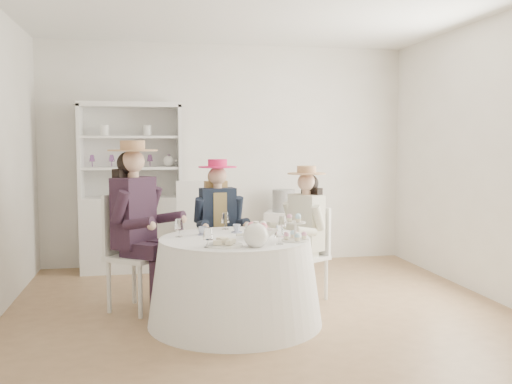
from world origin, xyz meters
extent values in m
plane|color=olive|center=(0.00, 0.00, 0.00)|extent=(4.50, 4.50, 0.00)
plane|color=white|center=(0.00, 0.00, 2.70)|extent=(4.50, 4.50, 0.00)
plane|color=silver|center=(0.00, 2.00, 1.35)|extent=(4.50, 0.00, 4.50)
plane|color=silver|center=(0.00, -2.00, 1.35)|extent=(4.50, 0.00, 4.50)
plane|color=silver|center=(2.25, 0.00, 1.35)|extent=(0.00, 4.50, 4.50)
cone|color=white|center=(-0.28, -0.41, 0.35)|extent=(1.45, 1.45, 0.70)
cylinder|color=white|center=(-0.28, -0.41, 0.71)|extent=(1.25, 1.25, 0.02)
cube|color=silver|center=(-1.17, 1.75, 0.44)|extent=(1.24, 0.81, 0.87)
cube|color=silver|center=(-1.17, 1.94, 1.40)|extent=(1.10, 0.43, 1.06)
cube|color=silver|center=(-1.17, 1.75, 1.93)|extent=(1.24, 0.81, 0.06)
cube|color=silver|center=(-1.73, 1.75, 1.40)|extent=(0.19, 0.42, 1.06)
cube|color=silver|center=(-0.61, 1.75, 1.40)|extent=(0.19, 0.42, 1.06)
cube|color=silver|center=(-1.17, 1.75, 1.21)|extent=(1.15, 0.73, 0.03)
cube|color=silver|center=(-1.17, 1.75, 1.57)|extent=(1.15, 0.73, 0.03)
sphere|color=white|center=(-0.73, 1.75, 1.29)|extent=(0.14, 0.14, 0.14)
cube|color=silver|center=(0.65, 1.71, 0.33)|extent=(0.55, 0.55, 0.66)
cylinder|color=black|center=(0.65, 1.71, 0.79)|extent=(0.35, 0.35, 0.27)
cube|color=silver|center=(-1.09, 0.09, 0.49)|extent=(0.61, 0.61, 0.04)
cylinder|color=silver|center=(-1.06, -0.15, 0.24)|extent=(0.04, 0.04, 0.47)
cylinder|color=silver|center=(-0.85, 0.12, 0.24)|extent=(0.04, 0.04, 0.47)
cylinder|color=silver|center=(-1.33, 0.06, 0.24)|extent=(0.04, 0.04, 0.47)
cylinder|color=silver|center=(-1.12, 0.33, 0.24)|extent=(0.04, 0.04, 0.47)
cube|color=silver|center=(-1.24, 0.21, 0.78)|extent=(0.28, 0.34, 0.54)
cube|color=black|center=(-1.10, 0.10, 0.89)|extent=(0.41, 0.44, 0.63)
cube|color=black|center=(-1.04, -0.06, 0.57)|extent=(0.38, 0.34, 0.13)
cylinder|color=black|center=(-0.93, -0.16, 0.25)|extent=(0.11, 0.11, 0.50)
cylinder|color=black|center=(-1.21, -0.10, 0.96)|extent=(0.21, 0.19, 0.30)
cube|color=black|center=(-0.93, 0.09, 0.57)|extent=(0.38, 0.34, 0.13)
cylinder|color=black|center=(-0.81, 0.00, 0.25)|extent=(0.11, 0.11, 0.50)
cylinder|color=black|center=(-0.93, 0.25, 0.96)|extent=(0.21, 0.19, 0.30)
cylinder|color=#D8A889|center=(-1.10, 0.10, 1.22)|extent=(0.10, 0.10, 0.09)
sphere|color=#D8A889|center=(-1.10, 0.10, 1.34)|extent=(0.21, 0.21, 0.21)
sphere|color=black|center=(-1.14, 0.13, 1.32)|extent=(0.21, 0.21, 0.21)
cube|color=black|center=(-1.17, 0.16, 1.07)|extent=(0.23, 0.26, 0.41)
cylinder|color=tan|center=(-1.10, 0.10, 1.44)|extent=(0.43, 0.43, 0.01)
cylinder|color=tan|center=(-1.10, 0.10, 1.48)|extent=(0.22, 0.22, 0.09)
cube|color=silver|center=(-0.30, 0.54, 0.43)|extent=(0.42, 0.42, 0.04)
cylinder|color=silver|center=(-0.43, 0.37, 0.21)|extent=(0.03, 0.03, 0.42)
cylinder|color=silver|center=(-0.13, 0.41, 0.21)|extent=(0.03, 0.03, 0.42)
cylinder|color=silver|center=(-0.47, 0.68, 0.21)|extent=(0.03, 0.03, 0.42)
cylinder|color=silver|center=(-0.16, 0.71, 0.21)|extent=(0.03, 0.03, 0.42)
cube|color=silver|center=(-0.32, 0.71, 0.68)|extent=(0.36, 0.07, 0.47)
cube|color=#182131|center=(-0.30, 0.56, 0.78)|extent=(0.36, 0.23, 0.55)
cube|color=tan|center=(-0.30, 0.56, 0.78)|extent=(0.16, 0.22, 0.47)
cube|color=#182131|center=(-0.37, 0.42, 0.50)|extent=(0.16, 0.34, 0.11)
cylinder|color=#182131|center=(-0.35, 0.29, 0.22)|extent=(0.09, 0.09, 0.44)
cylinder|color=#182131|center=(-0.49, 0.50, 0.85)|extent=(0.10, 0.17, 0.26)
cube|color=#182131|center=(-0.20, 0.44, 0.50)|extent=(0.16, 0.34, 0.11)
cylinder|color=#182131|center=(-0.18, 0.31, 0.22)|extent=(0.09, 0.09, 0.44)
cylinder|color=#182131|center=(-0.10, 0.55, 0.85)|extent=(0.10, 0.17, 0.26)
cylinder|color=#D8A889|center=(-0.30, 0.56, 1.07)|extent=(0.09, 0.09, 0.08)
sphere|color=#D8A889|center=(-0.30, 0.56, 1.18)|extent=(0.18, 0.18, 0.18)
sphere|color=tan|center=(-0.30, 0.60, 1.16)|extent=(0.18, 0.18, 0.18)
cube|color=tan|center=(-0.31, 0.64, 0.94)|extent=(0.24, 0.10, 0.36)
cylinder|color=#E3225E|center=(-0.30, 0.56, 1.26)|extent=(0.38, 0.38, 0.01)
cylinder|color=#E3225E|center=(-0.30, 0.56, 1.30)|extent=(0.19, 0.19, 0.08)
cube|color=silver|center=(0.49, 0.16, 0.41)|extent=(0.50, 0.50, 0.04)
cylinder|color=silver|center=(0.29, 0.22, 0.20)|extent=(0.03, 0.03, 0.40)
cylinder|color=silver|center=(0.43, -0.04, 0.20)|extent=(0.03, 0.03, 0.40)
cylinder|color=silver|center=(0.54, 0.36, 0.20)|extent=(0.03, 0.03, 0.40)
cylinder|color=silver|center=(0.68, 0.11, 0.20)|extent=(0.03, 0.03, 0.40)
cube|color=silver|center=(0.63, 0.24, 0.66)|extent=(0.19, 0.31, 0.46)
cube|color=beige|center=(0.50, 0.17, 0.75)|extent=(0.32, 0.38, 0.53)
cube|color=beige|center=(0.35, 0.18, 0.48)|extent=(0.33, 0.26, 0.11)
cylinder|color=beige|center=(0.24, 0.12, 0.21)|extent=(0.09, 0.09, 0.42)
cylinder|color=beige|center=(0.38, 0.32, 0.81)|extent=(0.18, 0.15, 0.25)
cube|color=beige|center=(0.43, 0.04, 0.48)|extent=(0.33, 0.26, 0.11)
cylinder|color=beige|center=(0.32, -0.02, 0.21)|extent=(0.09, 0.09, 0.42)
cylinder|color=beige|center=(0.56, -0.01, 0.81)|extent=(0.18, 0.15, 0.25)
cylinder|color=#D8A889|center=(0.50, 0.17, 1.03)|extent=(0.08, 0.08, 0.07)
sphere|color=#D8A889|center=(0.50, 0.17, 1.13)|extent=(0.17, 0.17, 0.17)
sphere|color=black|center=(0.54, 0.19, 1.12)|extent=(0.17, 0.17, 0.17)
cube|color=black|center=(0.57, 0.21, 0.90)|extent=(0.17, 0.23, 0.35)
cylinder|color=tan|center=(0.50, 0.17, 1.21)|extent=(0.36, 0.36, 0.01)
cylinder|color=tan|center=(0.50, 0.17, 1.25)|extent=(0.18, 0.18, 0.07)
cube|color=silver|center=(-0.46, 1.52, 0.50)|extent=(0.45, 0.45, 0.04)
cylinder|color=silver|center=(-0.29, 1.70, 0.25)|extent=(0.04, 0.04, 0.49)
cylinder|color=silver|center=(-0.64, 1.69, 0.25)|extent=(0.04, 0.04, 0.49)
cylinder|color=silver|center=(-0.28, 1.34, 0.25)|extent=(0.04, 0.04, 0.49)
cylinder|color=silver|center=(-0.64, 1.34, 0.25)|extent=(0.04, 0.04, 0.49)
cube|color=silver|center=(-0.46, 1.32, 0.80)|extent=(0.42, 0.04, 0.56)
imported|color=white|center=(-0.52, -0.23, 0.75)|extent=(0.10, 0.10, 0.06)
imported|color=white|center=(-0.22, -0.15, 0.75)|extent=(0.08, 0.08, 0.07)
imported|color=white|center=(-0.02, -0.33, 0.75)|extent=(0.11, 0.11, 0.06)
imported|color=white|center=(-0.08, -0.45, 0.75)|extent=(0.27, 0.27, 0.06)
sphere|color=pink|center=(-0.03, -0.46, 0.80)|extent=(0.06, 0.06, 0.06)
sphere|color=white|center=(-0.05, -0.41, 0.80)|extent=(0.06, 0.06, 0.06)
sphere|color=pink|center=(-0.10, -0.40, 0.80)|extent=(0.06, 0.06, 0.06)
sphere|color=white|center=(-0.14, -0.43, 0.80)|extent=(0.06, 0.06, 0.06)
sphere|color=pink|center=(-0.14, -0.48, 0.80)|extent=(0.06, 0.06, 0.06)
sphere|color=white|center=(-0.10, -0.51, 0.80)|extent=(0.06, 0.06, 0.06)
sphere|color=pink|center=(-0.05, -0.50, 0.80)|extent=(0.06, 0.06, 0.06)
sphere|color=white|center=(-0.18, -0.84, 0.80)|extent=(0.19, 0.19, 0.19)
cylinder|color=white|center=(-0.06, -0.84, 0.81)|extent=(0.11, 0.03, 0.09)
cylinder|color=white|center=(-0.18, -0.84, 0.90)|extent=(0.04, 0.04, 0.02)
cylinder|color=white|center=(-0.41, -0.77, 0.72)|extent=(0.28, 0.28, 0.01)
cube|color=beige|center=(-0.47, -0.79, 0.75)|extent=(0.07, 0.04, 0.03)
cube|color=beige|center=(-0.41, -0.77, 0.76)|extent=(0.07, 0.06, 0.03)
cube|color=beige|center=(-0.36, -0.75, 0.75)|extent=(0.08, 0.07, 0.03)
cube|color=beige|center=(-0.43, -0.72, 0.76)|extent=(0.08, 0.08, 0.03)
cube|color=beige|center=(-0.38, -0.81, 0.75)|extent=(0.07, 0.08, 0.03)
cylinder|color=white|center=(0.18, -0.65, 0.72)|extent=(0.22, 0.22, 0.01)
cylinder|color=white|center=(0.18, -0.65, 0.79)|extent=(0.02, 0.02, 0.15)
cylinder|color=white|center=(0.18, -0.65, 0.87)|extent=(0.17, 0.17, 0.01)
camera|label=1|loc=(-0.98, -5.03, 1.51)|focal=40.00mm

